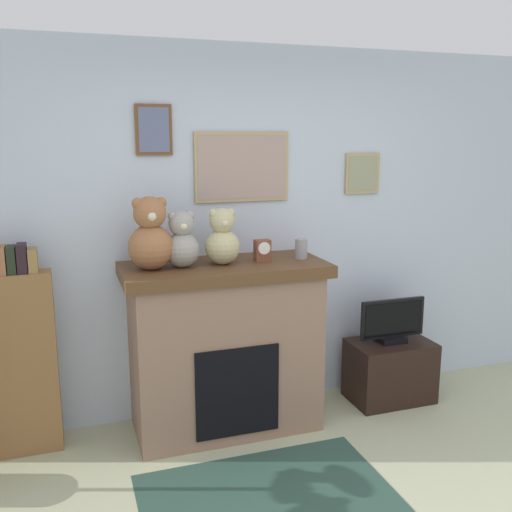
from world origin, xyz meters
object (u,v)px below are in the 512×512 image
at_px(bookshelf, 21,357).
at_px(fireplace, 225,346).
at_px(television, 392,322).
at_px(teddy_bear_grey, 182,242).
at_px(candle_jar, 301,249).
at_px(teddy_bear_tan, 151,237).
at_px(teddy_bear_cream, 222,239).
at_px(tv_stand, 390,371).
at_px(mantel_clock, 262,251).

bearing_deg(bookshelf, fireplace, -4.07).
relative_size(television, teddy_bear_grey, 1.43).
distance_m(candle_jar, teddy_bear_grey, 0.83).
bearing_deg(candle_jar, bookshelf, 176.58).
relative_size(teddy_bear_tan, teddy_bear_cream, 1.24).
relative_size(tv_stand, teddy_bear_cream, 1.66).
relative_size(candle_jar, mantel_clock, 0.94).
bearing_deg(fireplace, bookshelf, 175.93).
xyz_separation_m(candle_jar, teddy_bear_cream, (-0.56, -0.00, 0.10)).
height_order(candle_jar, teddy_bear_cream, teddy_bear_cream).
height_order(mantel_clock, teddy_bear_cream, teddy_bear_cream).
height_order(bookshelf, candle_jar, bookshelf).
bearing_deg(fireplace, candle_jar, -1.87).
xyz_separation_m(tv_stand, mantel_clock, (-1.04, -0.01, 1.00)).
bearing_deg(tv_stand, fireplace, 179.65).
xyz_separation_m(tv_stand, candle_jar, (-0.75, -0.01, 1.00)).
bearing_deg(bookshelf, candle_jar, -3.42).
bearing_deg(bookshelf, teddy_bear_cream, -4.93).
bearing_deg(television, mantel_clock, -179.46).
bearing_deg(bookshelf, television, -2.24).
xyz_separation_m(bookshelf, television, (2.59, -0.10, -0.02)).
xyz_separation_m(teddy_bear_grey, teddy_bear_cream, (0.27, -0.00, 0.00)).
bearing_deg(candle_jar, teddy_bear_tan, -179.97).
relative_size(bookshelf, teddy_bear_grey, 3.75).
bearing_deg(television, teddy_bear_grey, -179.68).
xyz_separation_m(teddy_bear_tan, teddy_bear_cream, (0.46, 0.00, -0.04)).
relative_size(bookshelf, television, 2.62).
distance_m(bookshelf, candle_jar, 1.93).
bearing_deg(tv_stand, television, -90.00).
bearing_deg(mantel_clock, tv_stand, 0.62).
xyz_separation_m(fireplace, teddy_bear_cream, (-0.02, -0.02, 0.74)).
bearing_deg(bookshelf, teddy_bear_grey, -6.22).
relative_size(candle_jar, teddy_bear_cream, 0.37).
bearing_deg(fireplace, television, -0.41).
bearing_deg(mantel_clock, teddy_bear_cream, 179.80).
bearing_deg(candle_jar, fireplace, 178.13).
bearing_deg(fireplace, mantel_clock, -4.19).
height_order(bookshelf, mantel_clock, bookshelf).
relative_size(teddy_bear_tan, teddy_bear_grey, 1.27).
bearing_deg(tv_stand, candle_jar, -179.26).
height_order(teddy_bear_tan, teddy_bear_grey, teddy_bear_tan).
distance_m(mantel_clock, teddy_bear_grey, 0.55).
bearing_deg(television, bookshelf, 177.76).
height_order(mantel_clock, teddy_bear_tan, teddy_bear_tan).
bearing_deg(teddy_bear_tan, television, 0.29).
xyz_separation_m(mantel_clock, teddy_bear_grey, (-0.54, 0.00, 0.09)).
distance_m(teddy_bear_tan, teddy_bear_grey, 0.20).
height_order(teddy_bear_grey, teddy_bear_cream, teddy_bear_cream).
xyz_separation_m(fireplace, teddy_bear_grey, (-0.28, -0.02, 0.74)).
relative_size(fireplace, teddy_bear_grey, 3.71).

